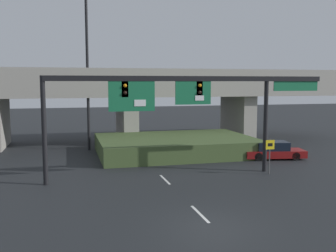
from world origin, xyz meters
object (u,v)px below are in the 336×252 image
Objects in this scene: signal_gantry at (181,95)px; parked_sedan_near_right at (273,151)px; highway_light_pole_near at (87,68)px; speed_limit_sign at (270,152)px.

signal_gantry reaches higher than parked_sedan_near_right.
parked_sedan_near_right is at bearing 23.73° from signal_gantry.
speed_limit_sign is at bearing -49.31° from highway_light_pole_near.
signal_gantry is at bearing -66.33° from highway_light_pole_near.
speed_limit_sign is 17.42m from highway_light_pole_near.
highway_light_pole_near is 2.74× the size of parked_sedan_near_right.
speed_limit_sign is 0.47× the size of parked_sedan_near_right.
signal_gantry is 12.79m from highway_light_pole_near.
parked_sedan_near_right is (2.90, 4.69, -0.87)m from speed_limit_sign.
signal_gantry is 1.33× the size of highway_light_pole_near.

